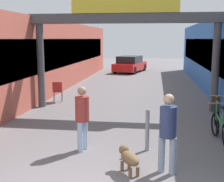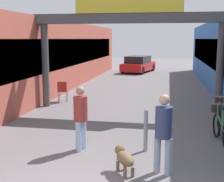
# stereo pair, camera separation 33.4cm
# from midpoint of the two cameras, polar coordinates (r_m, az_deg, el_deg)

# --- Properties ---
(storefront_left) EXTENTS (3.00, 26.00, 3.61)m
(storefront_left) POSITION_cam_midpoint_polar(r_m,az_deg,el_deg) (16.45, -12.81, 6.14)
(storefront_left) COLOR #B25142
(storefront_left) RESTS_ON ground_plane
(arcade_sign_gateway) EXTENTS (7.40, 0.47, 4.29)m
(arcade_sign_gateway) POSITION_cam_midpoint_polar(r_m,az_deg,el_deg) (11.86, 3.89, 11.14)
(arcade_sign_gateway) COLOR #4C4C4F
(arcade_sign_gateway) RESTS_ON ground_plane
(pedestrian_with_dog) EXTENTS (0.45, 0.45, 1.64)m
(pedestrian_with_dog) POSITION_cam_midpoint_polar(r_m,az_deg,el_deg) (6.35, 10.91, -6.89)
(pedestrian_with_dog) COLOR #8C9EB2
(pedestrian_with_dog) RESTS_ON ground_plane
(pedestrian_companion) EXTENTS (0.41, 0.41, 1.59)m
(pedestrian_companion) POSITION_cam_midpoint_polar(r_m,az_deg,el_deg) (7.60, -4.50, -4.28)
(pedestrian_companion) COLOR #A5BFE0
(pedestrian_companion) RESTS_ON ground_plane
(dog_on_leash) EXTENTS (0.57, 0.73, 0.52)m
(dog_on_leash) POSITION_cam_midpoint_polar(r_m,az_deg,el_deg) (6.49, 3.72, -12.07)
(dog_on_leash) COLOR brown
(dog_on_leash) RESTS_ON ground_plane
(bicycle_green_third) EXTENTS (0.46, 1.69, 0.98)m
(bicycle_green_third) POSITION_cam_midpoint_polar(r_m,az_deg,el_deg) (8.82, 20.22, -6.01)
(bicycle_green_third) COLOR black
(bicycle_green_third) RESTS_ON ground_plane
(bicycle_orange_farthest) EXTENTS (0.46, 1.68, 0.98)m
(bicycle_orange_farthest) POSITION_cam_midpoint_polar(r_m,az_deg,el_deg) (9.98, 19.88, -4.22)
(bicycle_orange_farthest) COLOR black
(bicycle_orange_farthest) RESTS_ON ground_plane
(bollard_post_metal) EXTENTS (0.10, 0.10, 1.05)m
(bollard_post_metal) POSITION_cam_midpoint_polar(r_m,az_deg,el_deg) (7.67, 7.44, -7.07)
(bollard_post_metal) COLOR gray
(bollard_post_metal) RESTS_ON ground_plane
(cafe_chair_red_nearer) EXTENTS (0.47, 0.47, 0.89)m
(cafe_chair_red_nearer) POSITION_cam_midpoint_polar(r_m,az_deg,el_deg) (13.61, -8.36, 0.26)
(cafe_chair_red_nearer) COLOR gray
(cafe_chair_red_nearer) RESTS_ON ground_plane
(parked_car_red) EXTENTS (2.62, 4.29, 1.33)m
(parked_car_red) POSITION_cam_midpoint_polar(r_m,az_deg,el_deg) (25.59, 5.21, 4.87)
(parked_car_red) COLOR red
(parked_car_red) RESTS_ON ground_plane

